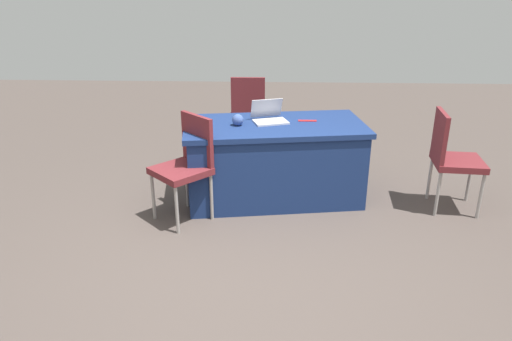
# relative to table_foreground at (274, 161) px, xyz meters

# --- Properties ---
(ground_plane) EXTENTS (14.40, 14.40, 0.00)m
(ground_plane) POSITION_rel_table_foreground_xyz_m (0.19, 1.52, -0.39)
(ground_plane) COLOR #4C423D
(table_foreground) EXTENTS (1.86, 1.12, 0.78)m
(table_foreground) POSITION_rel_table_foreground_xyz_m (0.00, 0.00, 0.00)
(table_foreground) COLOR navy
(table_foreground) RESTS_ON ground
(chair_near_front) EXTENTS (0.44, 0.44, 0.96)m
(chair_near_front) POSITION_rel_table_foreground_xyz_m (0.33, -1.47, 0.16)
(chair_near_front) COLOR #9E9993
(chair_near_front) RESTS_ON ground
(chair_tucked_left) EXTENTS (0.48, 0.48, 0.96)m
(chair_tucked_left) POSITION_rel_table_foreground_xyz_m (-1.66, 0.19, 0.16)
(chair_tucked_left) COLOR #9E9993
(chair_tucked_left) RESTS_ON ground
(chair_tucked_right) EXTENTS (0.62, 0.62, 0.96)m
(chair_tucked_right) POSITION_rel_table_foreground_xyz_m (0.78, 0.47, 0.16)
(chair_tucked_right) COLOR #9E9993
(chair_tucked_right) RESTS_ON ground
(laptop_silver) EXTENTS (0.39, 0.38, 0.21)m
(laptop_silver) POSITION_rel_table_foreground_xyz_m (0.05, -0.08, 0.43)
(laptop_silver) COLOR silver
(laptop_silver) RESTS_ON table_foreground
(yarn_ball) EXTENTS (0.11, 0.11, 0.11)m
(yarn_ball) POSITION_rel_table_foreground_xyz_m (0.35, 0.07, 0.44)
(yarn_ball) COLOR #3F5999
(yarn_ball) RESTS_ON table_foreground
(scissors_red) EXTENTS (0.18, 0.04, 0.01)m
(scissors_red) POSITION_rel_table_foreground_xyz_m (-0.32, -0.10, 0.39)
(scissors_red) COLOR red
(scissors_red) RESTS_ON table_foreground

